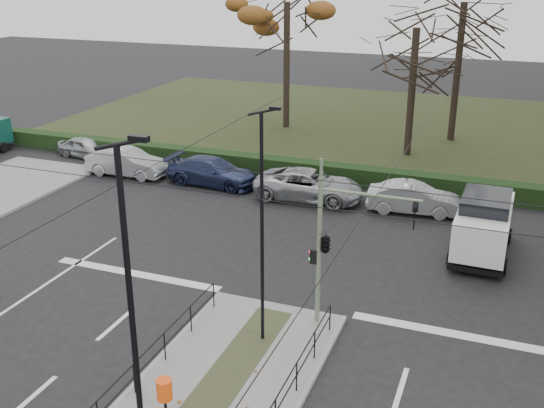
{
  "coord_description": "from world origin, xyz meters",
  "views": [
    {
      "loc": [
        6.59,
        -13.1,
        11.18
      ],
      "look_at": [
        -1.45,
        7.99,
        2.57
      ],
      "focal_mm": 42.0,
      "sensor_mm": 36.0,
      "label": 1
    }
  ],
  "objects_px": {
    "white_van": "(483,224)",
    "rust_tree": "(287,2)",
    "streetlamp_median_near": "(135,340)",
    "parked_car_third": "(212,172)",
    "bare_tree_center": "(463,13)",
    "parked_car_fourth": "(309,185)",
    "parked_car_second": "(127,162)",
    "parked_car_fifth": "(414,198)",
    "traffic_light": "(328,241)",
    "streetlamp_median_far": "(263,228)",
    "parked_car_first": "(85,147)",
    "bare_tree_near": "(416,38)",
    "litter_bin": "(164,390)"
  },
  "relations": [
    {
      "from": "white_van",
      "to": "rust_tree",
      "type": "bearing_deg",
      "value": 130.43
    },
    {
      "from": "streetlamp_median_near",
      "to": "white_van",
      "type": "xyz_separation_m",
      "value": [
        5.76,
        16.22,
        -3.05
      ]
    },
    {
      "from": "parked_car_third",
      "to": "bare_tree_center",
      "type": "bearing_deg",
      "value": -36.2
    },
    {
      "from": "parked_car_fourth",
      "to": "rust_tree",
      "type": "distance_m",
      "value": 16.71
    },
    {
      "from": "white_van",
      "to": "parked_car_second",
      "type": "bearing_deg",
      "value": 169.24
    },
    {
      "from": "parked_car_fifth",
      "to": "traffic_light",
      "type": "bearing_deg",
      "value": 168.89
    },
    {
      "from": "streetlamp_median_near",
      "to": "bare_tree_center",
      "type": "distance_m",
      "value": 34.11
    },
    {
      "from": "traffic_light",
      "to": "parked_car_second",
      "type": "bearing_deg",
      "value": 142.82
    },
    {
      "from": "streetlamp_median_far",
      "to": "parked_car_fifth",
      "type": "xyz_separation_m",
      "value": [
        2.59,
        12.84,
        -3.17
      ]
    },
    {
      "from": "parked_car_fifth",
      "to": "parked_car_first",
      "type": "bearing_deg",
      "value": 78.14
    },
    {
      "from": "streetlamp_median_near",
      "to": "bare_tree_near",
      "type": "xyz_separation_m",
      "value": [
        0.56,
        29.29,
        2.71
      ]
    },
    {
      "from": "bare_tree_center",
      "to": "rust_tree",
      "type": "bearing_deg",
      "value": -177.39
    },
    {
      "from": "parked_car_fifth",
      "to": "parked_car_second",
      "type": "bearing_deg",
      "value": 84.22
    },
    {
      "from": "parked_car_first",
      "to": "parked_car_fourth",
      "type": "bearing_deg",
      "value": -91.31
    },
    {
      "from": "parked_car_second",
      "to": "parked_car_fourth",
      "type": "height_order",
      "value": "parked_car_second"
    },
    {
      "from": "parked_car_second",
      "to": "parked_car_fourth",
      "type": "relative_size",
      "value": 0.85
    },
    {
      "from": "traffic_light",
      "to": "parked_car_second",
      "type": "xyz_separation_m",
      "value": [
        -14.76,
        11.2,
        -2.28
      ]
    },
    {
      "from": "bare_tree_center",
      "to": "parked_car_first",
      "type": "bearing_deg",
      "value": -150.05
    },
    {
      "from": "rust_tree",
      "to": "parked_car_fifth",
      "type": "relative_size",
      "value": 2.59
    },
    {
      "from": "parked_car_third",
      "to": "parked_car_fifth",
      "type": "xyz_separation_m",
      "value": [
        10.7,
        -0.28,
        -0.01
      ]
    },
    {
      "from": "streetlamp_median_far",
      "to": "bare_tree_center",
      "type": "xyz_separation_m",
      "value": [
        2.83,
        26.76,
        4.33
      ]
    },
    {
      "from": "white_van",
      "to": "rust_tree",
      "type": "height_order",
      "value": "rust_tree"
    },
    {
      "from": "parked_car_first",
      "to": "streetlamp_median_far",
      "type": "bearing_deg",
      "value": -123.42
    },
    {
      "from": "bare_tree_near",
      "to": "litter_bin",
      "type": "bearing_deg",
      "value": -93.81
    },
    {
      "from": "streetlamp_median_far",
      "to": "streetlamp_median_near",
      "type": "bearing_deg",
      "value": -88.8
    },
    {
      "from": "parked_car_second",
      "to": "rust_tree",
      "type": "distance_m",
      "value": 16.22
    },
    {
      "from": "litter_bin",
      "to": "rust_tree",
      "type": "relative_size",
      "value": 0.09
    },
    {
      "from": "litter_bin",
      "to": "bare_tree_near",
      "type": "relative_size",
      "value": 0.11
    },
    {
      "from": "traffic_light",
      "to": "parked_car_fifth",
      "type": "height_order",
      "value": "traffic_light"
    },
    {
      "from": "litter_bin",
      "to": "parked_car_first",
      "type": "bearing_deg",
      "value": 130.76
    },
    {
      "from": "parked_car_fourth",
      "to": "rust_tree",
      "type": "height_order",
      "value": "rust_tree"
    },
    {
      "from": "traffic_light",
      "to": "streetlamp_median_near",
      "type": "relative_size",
      "value": 0.6
    },
    {
      "from": "streetlamp_median_far",
      "to": "bare_tree_near",
      "type": "bearing_deg",
      "value": 88.18
    },
    {
      "from": "streetlamp_median_far",
      "to": "parked_car_second",
      "type": "xyz_separation_m",
      "value": [
        -13.22,
        12.83,
        -3.13
      ]
    },
    {
      "from": "litter_bin",
      "to": "parked_car_second",
      "type": "distance_m",
      "value": 20.95
    },
    {
      "from": "parked_car_first",
      "to": "parked_car_third",
      "type": "xyz_separation_m",
      "value": [
        9.5,
        -1.86,
        0.12
      ]
    },
    {
      "from": "bare_tree_near",
      "to": "rust_tree",
      "type": "bearing_deg",
      "value": 156.91
    },
    {
      "from": "parked_car_second",
      "to": "white_van",
      "type": "height_order",
      "value": "white_van"
    },
    {
      "from": "parked_car_first",
      "to": "parked_car_fifth",
      "type": "distance_m",
      "value": 20.31
    },
    {
      "from": "traffic_light",
      "to": "streetlamp_median_near",
      "type": "bearing_deg",
      "value": -99.19
    },
    {
      "from": "rust_tree",
      "to": "parked_car_fifth",
      "type": "bearing_deg",
      "value": -50.1
    },
    {
      "from": "streetlamp_median_near",
      "to": "parked_car_fourth",
      "type": "height_order",
      "value": "streetlamp_median_near"
    },
    {
      "from": "traffic_light",
      "to": "white_van",
      "type": "xyz_separation_m",
      "value": [
        4.36,
        7.57,
        -1.72
      ]
    },
    {
      "from": "rust_tree",
      "to": "parked_car_fourth",
      "type": "bearing_deg",
      "value": -65.89
    },
    {
      "from": "parked_car_fourth",
      "to": "bare_tree_center",
      "type": "height_order",
      "value": "bare_tree_center"
    },
    {
      "from": "streetlamp_median_near",
      "to": "rust_tree",
      "type": "xyz_separation_m",
      "value": [
        -8.76,
        33.26,
        4.28
      ]
    },
    {
      "from": "litter_bin",
      "to": "rust_tree",
      "type": "bearing_deg",
      "value": 103.94
    },
    {
      "from": "litter_bin",
      "to": "parked_car_first",
      "type": "relative_size",
      "value": 0.3
    },
    {
      "from": "traffic_light",
      "to": "bare_tree_center",
      "type": "height_order",
      "value": "bare_tree_center"
    },
    {
      "from": "traffic_light",
      "to": "parked_car_first",
      "type": "relative_size",
      "value": 1.39
    }
  ]
}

